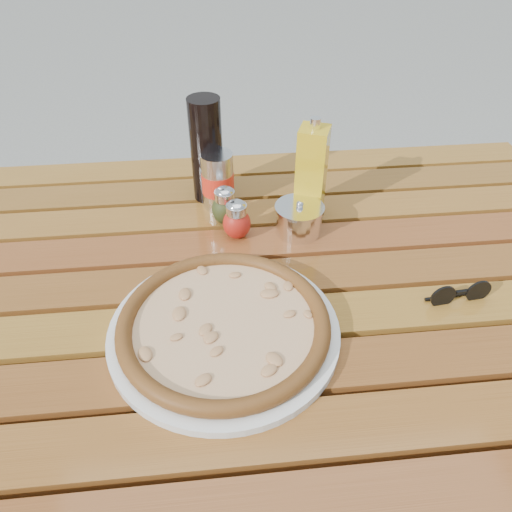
{
  "coord_description": "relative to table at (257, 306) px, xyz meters",
  "views": [
    {
      "loc": [
        -0.07,
        -0.66,
        1.34
      ],
      "look_at": [
        0.0,
        0.02,
        0.78
      ],
      "focal_mm": 35.0,
      "sensor_mm": 36.0,
      "label": 1
    }
  ],
  "objects": [
    {
      "name": "dark_bottle",
      "position": [
        -0.08,
        0.27,
        0.19
      ],
      "size": [
        0.09,
        0.09,
        0.22
      ],
      "primitive_type": "cylinder",
      "rotation": [
        0.0,
        0.0,
        -0.37
      ],
      "color": "black",
      "rests_on": "table"
    },
    {
      "name": "olive_oil_cruet",
      "position": [
        0.13,
        0.18,
        0.17
      ],
      "size": [
        0.07,
        0.07,
        0.21
      ],
      "rotation": [
        0.0,
        0.0,
        -0.38
      ],
      "color": "gold",
      "rests_on": "table"
    },
    {
      "name": "soda_can",
      "position": [
        -0.06,
        0.24,
        0.13
      ],
      "size": [
        0.08,
        0.08,
        0.12
      ],
      "rotation": [
        0.0,
        0.0,
        0.31
      ],
      "color": "silver",
      "rests_on": "table"
    },
    {
      "name": "sunglasses",
      "position": [
        0.33,
        -0.1,
        0.09
      ],
      "size": [
        0.11,
        0.03,
        0.04
      ],
      "rotation": [
        0.0,
        0.0,
        0.1
      ],
      "color": "black",
      "rests_on": "table"
    },
    {
      "name": "parmesan_tin",
      "position": [
        0.09,
        0.12,
        0.11
      ],
      "size": [
        0.12,
        0.12,
        0.07
      ],
      "rotation": [
        0.0,
        0.0,
        -0.27
      ],
      "color": "silver",
      "rests_on": "table"
    },
    {
      "name": "pizza",
      "position": [
        -0.07,
        -0.13,
        0.1
      ],
      "size": [
        0.46,
        0.46,
        0.03
      ],
      "rotation": [
        0.0,
        0.0,
        -0.68
      ],
      "color": "beige",
      "rests_on": "plate"
    },
    {
      "name": "ground",
      "position": [
        0.0,
        0.0,
        -0.67
      ],
      "size": [
        60.0,
        60.0,
        0.0
      ],
      "primitive_type": "plane",
      "color": "slate",
      "rests_on": "ground"
    },
    {
      "name": "plate",
      "position": [
        -0.07,
        -0.13,
        0.08
      ],
      "size": [
        0.48,
        0.48,
        0.01
      ],
      "primitive_type": "cylinder",
      "rotation": [
        0.0,
        0.0,
        -0.43
      ],
      "color": "silver",
      "rests_on": "table"
    },
    {
      "name": "oregano_shaker",
      "position": [
        -0.05,
        0.17,
        0.11
      ],
      "size": [
        0.07,
        0.07,
        0.08
      ],
      "rotation": [
        0.0,
        0.0,
        0.32
      ],
      "color": "#343C18",
      "rests_on": "table"
    },
    {
      "name": "pepper_shaker",
      "position": [
        -0.03,
        0.12,
        0.11
      ],
      "size": [
        0.06,
        0.06,
        0.08
      ],
      "rotation": [
        0.0,
        0.0,
        0.19
      ],
      "color": "red",
      "rests_on": "table"
    },
    {
      "name": "table",
      "position": [
        0.0,
        0.0,
        0.0
      ],
      "size": [
        1.4,
        0.9,
        0.75
      ],
      "color": "#351C0C",
      "rests_on": "ground"
    }
  ]
}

